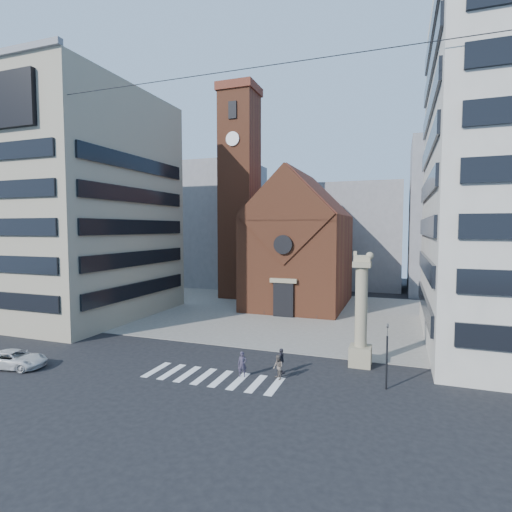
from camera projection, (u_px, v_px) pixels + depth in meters
The scene contains 22 objects.
ground at pixel (223, 363), 30.74m from camera, with size 120.00×120.00×0.00m, color black.
piazza at pixel (288, 313), 48.57m from camera, with size 46.00×30.00×0.05m, color gray.
zebra_crossing at pixel (212, 377), 27.74m from camera, with size 10.20×3.20×0.01m, color white, non-canonical shape.
church at pixel (300, 246), 53.68m from camera, with size 12.00×16.65×18.00m.
campanile at pixel (240, 192), 59.30m from camera, with size 5.50×5.50×31.20m.
building_left at pixel (73, 206), 47.35m from camera, with size 18.00×20.00×26.00m, color gray.
bg_block_left at pixel (214, 225), 74.28m from camera, with size 16.00×14.00×22.00m, color gray.
bg_block_mid at pixel (360, 236), 70.30m from camera, with size 14.00×12.00×18.00m, color gray.
bg_block_right at pixel (465, 218), 61.86m from camera, with size 16.00×14.00×24.00m, color gray.
lion_column at pixel (361, 321), 29.93m from camera, with size 1.63×1.60×8.68m.
traffic_light at pixel (387, 354), 25.58m from camera, with size 0.13×0.16×4.30m.
white_car at pixel (15, 359), 29.66m from camera, with size 2.15×4.67×1.30m, color silver.
pedestrian_0 at pixel (242, 364), 27.88m from camera, with size 0.64×0.42×1.77m, color #312B3C.
pedestrian_1 at pixel (278, 367), 27.39m from camera, with size 0.81×0.63×1.67m, color #5E534B.
pedestrian_2 at pixel (281, 361), 28.53m from camera, with size 1.05×0.44×1.80m, color #2B2931.
scooter_0 at pixel (241, 308), 49.30m from camera, with size 0.56×1.61×0.85m, color black.
scooter_1 at pixel (253, 309), 48.76m from camera, with size 0.44×1.57×0.94m, color black.
scooter_2 at pixel (265, 310), 48.22m from camera, with size 0.56×1.61×0.85m, color black.
scooter_3 at pixel (278, 311), 47.68m from camera, with size 0.44×1.57×0.94m, color black.
scooter_4 at pixel (290, 312), 47.15m from camera, with size 0.56×1.61×0.85m, color black.
scooter_5 at pixel (304, 313), 46.61m from camera, with size 0.44×1.57×0.94m, color black.
scooter_6 at pixel (317, 314), 46.08m from camera, with size 0.56×1.61×0.85m, color black.
Camera 1 is at (12.61, -27.44, 10.38)m, focal length 28.00 mm.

